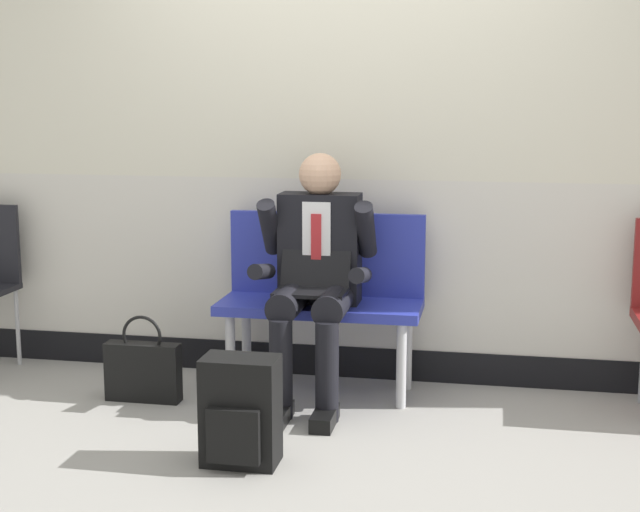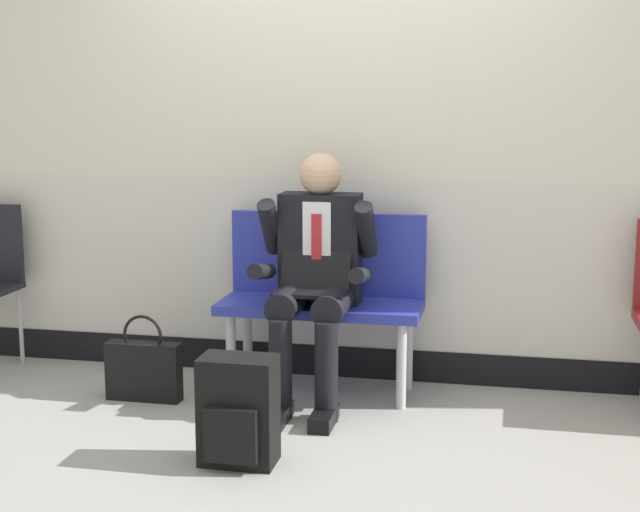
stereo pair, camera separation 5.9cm
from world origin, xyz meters
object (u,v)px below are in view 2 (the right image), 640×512
object	(u,v)px
bench_with_person	(324,289)
person_seated	(315,272)
backpack	(238,412)
handbag	(144,369)

from	to	relation	value
bench_with_person	person_seated	world-z (taller)	person_seated
bench_with_person	backpack	xyz separation A→B (m)	(-0.15, -1.04, -0.31)
bench_with_person	person_seated	distance (m)	0.24
person_seated	handbag	size ratio (longest dim) A/B	2.81
person_seated	backpack	size ratio (longest dim) A/B	2.70
backpack	handbag	xyz separation A→B (m)	(-0.70, 0.67, -0.06)
bench_with_person	person_seated	size ratio (longest dim) A/B	0.83
person_seated	handbag	bearing A→B (deg)	-169.14
bench_with_person	person_seated	bearing A→B (deg)	-90.00
backpack	person_seated	bearing A→B (deg)	79.93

